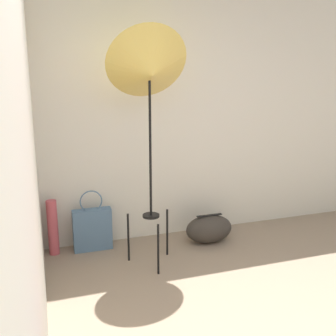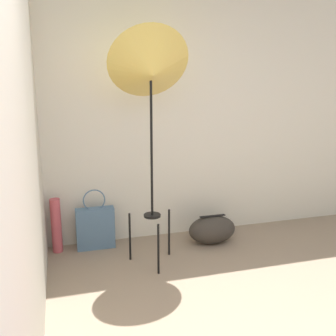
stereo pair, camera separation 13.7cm
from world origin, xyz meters
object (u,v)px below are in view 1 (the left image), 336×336
(duffel_bag, at_px, (209,229))
(paper_roll, at_px, (53,228))
(tote_bag, at_px, (92,229))
(photo_umbrella, at_px, (149,71))

(duffel_bag, relative_size, paper_roll, 0.92)
(duffel_bag, xyz_separation_m, paper_roll, (-1.53, 0.22, 0.13))
(tote_bag, bearing_deg, duffel_bag, -9.70)
(photo_umbrella, xyz_separation_m, paper_roll, (-0.84, 0.47, -1.46))
(tote_bag, xyz_separation_m, duffel_bag, (1.16, -0.20, -0.07))
(photo_umbrella, relative_size, paper_roll, 3.88)
(photo_umbrella, bearing_deg, tote_bag, 136.52)
(photo_umbrella, height_order, paper_roll, photo_umbrella)
(photo_umbrella, distance_m, duffel_bag, 1.74)
(photo_umbrella, bearing_deg, duffel_bag, 19.93)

